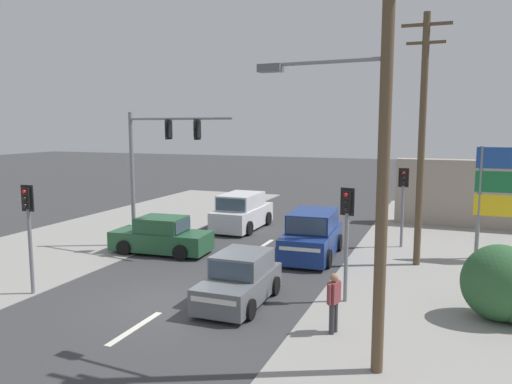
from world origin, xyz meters
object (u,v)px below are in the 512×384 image
at_px(utility_pole_midground_right, 422,136).
at_px(shopping_plaza_sign, 504,188).
at_px(pedestal_signal_right_kerb, 347,225).
at_px(sedan_receding_far, 161,237).
at_px(utility_pole_foreground_right, 378,142).
at_px(suv_oncoming_mid, 312,236).
at_px(pedestrian_at_kerb, 334,300).
at_px(pedestal_signal_far_median, 403,194).
at_px(traffic_signal_mast, 155,155).
at_px(suv_crossing_left, 242,212).
at_px(hatchback_oncoming_near, 240,280).
at_px(pedestal_signal_left_kerb, 29,221).

xyz_separation_m(utility_pole_midground_right, shopping_plaza_sign, (3.06, 1.80, -2.03)).
xyz_separation_m(pedestal_signal_right_kerb, sedan_receding_far, (-8.50, 3.14, -1.71)).
height_order(utility_pole_foreground_right, utility_pole_midground_right, utility_pole_midground_right).
relative_size(suv_oncoming_mid, pedestrian_at_kerb, 2.84).
height_order(utility_pole_midground_right, pedestrian_at_kerb, utility_pole_midground_right).
relative_size(utility_pole_foreground_right, pedestrian_at_kerb, 5.77).
relative_size(pedestal_signal_far_median, sedan_receding_far, 0.82).
distance_m(traffic_signal_mast, shopping_plaza_sign, 14.37).
xyz_separation_m(shopping_plaza_sign, sedan_receding_far, (-13.37, -3.77, -2.28)).
distance_m(pedestal_signal_far_median, shopping_plaza_sign, 4.04).
relative_size(traffic_signal_mast, suv_crossing_left, 1.32).
height_order(pedestal_signal_right_kerb, shopping_plaza_sign, shopping_plaza_sign).
bearing_deg(pedestal_signal_right_kerb, pedestrian_at_kerb, -85.96).
relative_size(sedan_receding_far, hatchback_oncoming_near, 1.19).
height_order(utility_pole_midground_right, suv_oncoming_mid, utility_pole_midground_right).
relative_size(traffic_signal_mast, sedan_receding_far, 1.38).
bearing_deg(pedestal_signal_far_median, suv_crossing_left, 172.00).
xyz_separation_m(utility_pole_midground_right, suv_oncoming_mid, (-4.15, -0.22, -4.13)).
height_order(pedestal_signal_far_median, suv_crossing_left, pedestal_signal_far_median).
relative_size(traffic_signal_mast, pedestal_signal_far_median, 1.69).
relative_size(hatchback_oncoming_near, pedestrian_at_kerb, 2.24).
distance_m(utility_pole_midground_right, suv_oncoming_mid, 5.86).
height_order(traffic_signal_mast, shopping_plaza_sign, traffic_signal_mast).
bearing_deg(pedestal_signal_left_kerb, hatchback_oncoming_near, 14.89).
bearing_deg(utility_pole_foreground_right, traffic_signal_mast, 143.11).
distance_m(pedestal_signal_left_kerb, shopping_plaza_sign, 17.47).
bearing_deg(suv_oncoming_mid, suv_crossing_left, 139.77).
relative_size(pedestal_signal_left_kerb, hatchback_oncoming_near, 0.97).
xyz_separation_m(pedestal_signal_left_kerb, hatchback_oncoming_near, (6.54, 1.74, -1.71)).
bearing_deg(suv_crossing_left, pedestrian_at_kerb, -57.21).
bearing_deg(sedan_receding_far, pedestrian_at_kerb, -32.90).
xyz_separation_m(sedan_receding_far, hatchback_oncoming_near, (5.47, -4.33, -0.00)).
bearing_deg(pedestrian_at_kerb, pedestal_signal_far_median, 85.51).
bearing_deg(pedestal_signal_far_median, shopping_plaza_sign, -13.64).
xyz_separation_m(traffic_signal_mast, pedestal_signal_far_median, (10.07, 4.14, -1.73)).
bearing_deg(sedan_receding_far, shopping_plaza_sign, 15.74).
bearing_deg(suv_crossing_left, shopping_plaza_sign, -9.84).
bearing_deg(traffic_signal_mast, sedan_receding_far, -44.04).
bearing_deg(pedestrian_at_kerb, shopping_plaza_sign, 63.41).
xyz_separation_m(sedan_receding_far, pedestrian_at_kerb, (8.67, -5.61, 0.22)).
bearing_deg(hatchback_oncoming_near, suv_crossing_left, 112.36).
xyz_separation_m(utility_pole_foreground_right, shopping_plaza_sign, (3.49, 11.05, -2.08)).
distance_m(utility_pole_foreground_right, hatchback_oncoming_near, 6.87).
bearing_deg(suv_oncoming_mid, pedestal_signal_left_kerb, -132.76).
xyz_separation_m(utility_pole_foreground_right, utility_pole_midground_right, (0.42, 9.25, -0.05)).
distance_m(utility_pole_midground_right, pedestrian_at_kerb, 8.76).
relative_size(traffic_signal_mast, suv_oncoming_mid, 1.30).
bearing_deg(utility_pole_midground_right, sedan_receding_far, -169.21).
height_order(utility_pole_midground_right, pedestal_signal_far_median, utility_pole_midground_right).
distance_m(pedestal_signal_left_kerb, suv_crossing_left, 12.25).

